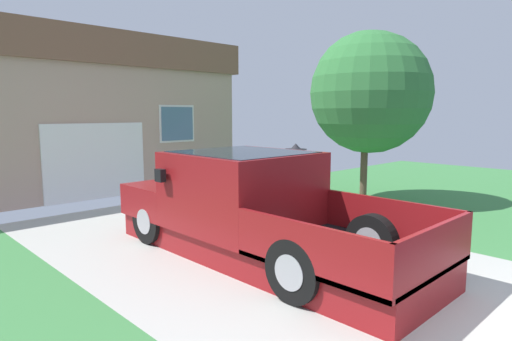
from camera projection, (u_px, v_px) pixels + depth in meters
pickup_truck at (246, 208)px, 7.03m from camera, size 2.16×5.51×1.65m
person_with_hat at (295, 181)px, 8.29m from camera, size 0.50×0.43×1.70m
handbag at (302, 228)px, 8.14m from camera, size 0.33×0.21×0.38m
house_with_garage at (46, 113)px, 12.98m from camera, size 10.56×5.70×4.49m
front_yard_tree at (369, 90)px, 10.75m from camera, size 3.00×3.00×4.30m
wheeled_trash_bin at (239, 173)px, 12.34m from camera, size 0.60×0.72×1.07m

